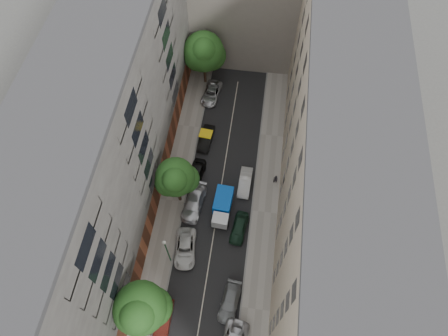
% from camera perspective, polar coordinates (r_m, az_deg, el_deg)
% --- Properties ---
extents(ground, '(120.00, 120.00, 0.00)m').
position_cam_1_polar(ground, '(47.39, -0.86, -5.54)').
color(ground, '#4C4C49').
rests_on(ground, ground).
extents(road_surface, '(8.00, 44.00, 0.02)m').
position_cam_1_polar(road_surface, '(47.38, -0.86, -5.53)').
color(road_surface, black).
rests_on(road_surface, ground).
extents(sidewalk_left, '(3.00, 44.00, 0.15)m').
position_cam_1_polar(sidewalk_left, '(48.03, -7.38, -4.64)').
color(sidewalk_left, gray).
rests_on(sidewalk_left, ground).
extents(sidewalk_right, '(3.00, 44.00, 0.15)m').
position_cam_1_polar(sidewalk_right, '(47.25, 5.80, -6.30)').
color(sidewalk_right, gray).
rests_on(sidewalk_right, ground).
extents(building_left, '(8.00, 44.00, 20.00)m').
position_cam_1_polar(building_left, '(41.00, -16.45, 2.46)').
color(building_left, '#464542').
rests_on(building_left, ground).
extents(building_right, '(8.00, 44.00, 20.00)m').
position_cam_1_polar(building_right, '(39.13, 15.10, -1.23)').
color(building_right, tan).
rests_on(building_right, ground).
extents(tarp_truck, '(2.11, 4.86, 2.20)m').
position_cam_1_polar(tarp_truck, '(46.05, -0.22, -5.54)').
color(tarp_truck, black).
rests_on(tarp_truck, ground).
extents(car_left_1, '(1.48, 4.13, 1.36)m').
position_cam_1_polar(car_left_1, '(43.38, -8.65, -20.61)').
color(car_left_1, '#49140E').
rests_on(car_left_1, ground).
extents(car_left_2, '(2.75, 5.04, 1.34)m').
position_cam_1_polar(car_left_2, '(44.98, -5.56, -11.37)').
color(car_left_2, silver).
rests_on(car_left_2, ground).
extents(car_left_3, '(2.70, 5.42, 1.51)m').
position_cam_1_polar(car_left_3, '(46.91, -4.30, -4.93)').
color(car_left_3, silver).
rests_on(car_left_3, ground).
extents(car_left_4, '(2.25, 4.55, 1.49)m').
position_cam_1_polar(car_left_4, '(48.65, -4.06, -0.90)').
color(car_left_4, black).
rests_on(car_left_4, ground).
extents(car_left_5, '(1.80, 4.23, 1.36)m').
position_cam_1_polar(car_left_5, '(51.46, -2.57, 4.25)').
color(car_left_5, black).
rests_on(car_left_5, ground).
extents(car_left_6, '(2.70, 4.90, 1.30)m').
position_cam_1_polar(car_left_6, '(56.10, -1.79, 10.64)').
color(car_left_6, silver).
rests_on(car_left_6, ground).
extents(car_right_1, '(2.31, 4.58, 1.27)m').
position_cam_1_polar(car_right_1, '(43.31, 0.83, -18.62)').
color(car_right_1, slate).
rests_on(car_right_1, ground).
extents(car_right_2, '(2.11, 4.20, 1.37)m').
position_cam_1_polar(car_right_2, '(45.62, 2.18, -8.55)').
color(car_right_2, black).
rests_on(car_right_2, ground).
extents(car_right_3, '(1.54, 4.12, 1.34)m').
position_cam_1_polar(car_right_3, '(48.15, 3.01, -2.05)').
color(car_right_3, silver).
rests_on(car_right_3, ground).
extents(tree_near, '(5.11, 4.81, 9.13)m').
position_cam_1_polar(tree_near, '(38.02, -11.72, -19.20)').
color(tree_near, '#382619').
rests_on(tree_near, sidewalk_left).
extents(tree_mid, '(4.76, 4.39, 7.84)m').
position_cam_1_polar(tree_mid, '(43.19, -6.84, -1.53)').
color(tree_mid, '#382619').
rests_on(tree_mid, sidewalk_left).
extents(tree_far, '(5.57, 5.33, 8.38)m').
position_cam_1_polar(tree_far, '(54.26, -2.83, 16.07)').
color(tree_far, '#382619').
rests_on(tree_far, sidewalk_left).
extents(lamp_post, '(0.36, 0.36, 5.87)m').
position_cam_1_polar(lamp_post, '(41.84, -8.20, -11.43)').
color(lamp_post, '#165028').
rests_on(lamp_post, sidewalk_left).
extents(pedestrian, '(0.58, 0.40, 1.54)m').
position_cam_1_polar(pedestrian, '(48.40, 7.36, -1.60)').
color(pedestrian, black).
rests_on(pedestrian, sidewalk_right).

